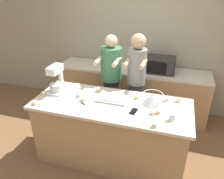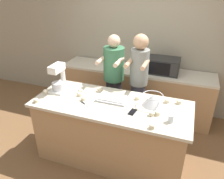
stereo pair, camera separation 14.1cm
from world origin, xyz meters
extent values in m
plane|color=brown|center=(0.00, 0.00, 0.00)|extent=(16.00, 16.00, 0.00)
cube|color=gray|center=(0.00, 1.69, 1.35)|extent=(10.00, 0.06, 2.70)
cube|color=#A87F56|center=(0.00, 0.00, 0.45)|extent=(2.02, 0.80, 0.89)
cube|color=beige|center=(0.00, 0.00, 0.91)|extent=(2.10, 0.85, 0.04)
cube|color=#A87F56|center=(0.00, 1.34, 0.44)|extent=(2.80, 0.60, 0.87)
cube|color=beige|center=(0.00, 1.34, 0.89)|extent=(2.80, 0.60, 0.04)
cylinder|color=#232328|center=(-0.22, 0.72, 0.47)|extent=(0.26, 0.26, 0.94)
cylinder|color=#38704C|center=(-0.22, 0.72, 1.20)|extent=(0.33, 0.33, 0.53)
sphere|color=#DBB293|center=(-0.22, 0.72, 1.56)|extent=(0.20, 0.20, 0.20)
cylinder|color=#DBB293|center=(-0.36, 0.55, 1.31)|extent=(0.06, 0.34, 0.06)
cylinder|color=#DBB293|center=(-0.08, 0.55, 1.31)|extent=(0.06, 0.34, 0.06)
cylinder|color=#33384C|center=(0.19, 0.72, 0.46)|extent=(0.22, 0.22, 0.92)
cylinder|color=gray|center=(0.19, 0.72, 1.20)|extent=(0.28, 0.28, 0.55)
sphere|color=tan|center=(0.19, 0.72, 1.59)|extent=(0.23, 0.23, 0.23)
cylinder|color=tan|center=(0.07, 0.55, 1.32)|extent=(0.06, 0.34, 0.06)
cylinder|color=tan|center=(0.31, 0.55, 1.32)|extent=(0.06, 0.34, 0.06)
cube|color=white|center=(-0.83, 0.09, 0.95)|extent=(0.20, 0.30, 0.03)
cylinder|color=white|center=(-0.83, 0.20, 1.10)|extent=(0.07, 0.07, 0.28)
cube|color=white|center=(-0.83, 0.07, 1.29)|extent=(0.13, 0.26, 0.10)
cylinder|color=#BCBCC1|center=(-0.83, 0.05, 1.02)|extent=(0.17, 0.17, 0.11)
cone|color=#BCBCC1|center=(0.52, 0.13, 1.01)|extent=(0.26, 0.26, 0.15)
torus|color=#BCBCC1|center=(0.52, 0.13, 1.08)|extent=(0.27, 0.27, 0.01)
cube|color=#BCBCC1|center=(-0.01, 0.09, 0.94)|extent=(0.41, 0.27, 0.02)
cube|color=white|center=(-0.01, 0.09, 0.96)|extent=(0.34, 0.22, 0.02)
cube|color=black|center=(0.48, 1.34, 1.05)|extent=(0.55, 0.36, 0.27)
cube|color=black|center=(0.43, 1.16, 1.05)|extent=(0.38, 0.01, 0.22)
cube|color=#2D2D2D|center=(0.68, 1.16, 1.05)|extent=(0.11, 0.01, 0.22)
cube|color=black|center=(0.33, -0.12, 0.94)|extent=(0.09, 0.15, 0.01)
cube|color=black|center=(0.33, -0.12, 0.94)|extent=(0.08, 0.14, 0.00)
cylinder|color=silver|center=(0.79, -0.17, 0.98)|extent=(0.06, 0.06, 0.09)
cube|color=#BCBCC1|center=(-0.25, -0.18, 0.93)|extent=(0.13, 0.08, 0.01)
cube|color=black|center=(-0.34, -0.13, 0.93)|extent=(0.08, 0.05, 0.01)
cylinder|color=beige|center=(-0.51, 0.12, 0.95)|extent=(0.06, 0.06, 0.03)
ellipsoid|color=beige|center=(-0.51, 0.12, 0.97)|extent=(0.07, 0.07, 0.04)
cylinder|color=beige|center=(-0.98, -0.07, 0.95)|extent=(0.06, 0.06, 0.03)
ellipsoid|color=beige|center=(-0.98, -0.07, 0.97)|extent=(0.07, 0.07, 0.04)
cylinder|color=beige|center=(-0.94, -0.33, 0.95)|extent=(0.06, 0.06, 0.03)
ellipsoid|color=beige|center=(-0.94, -0.33, 0.97)|extent=(0.07, 0.07, 0.04)
cylinder|color=beige|center=(0.84, 0.29, 0.95)|extent=(0.06, 0.06, 0.03)
ellipsoid|color=beige|center=(0.84, 0.29, 0.97)|extent=(0.07, 0.07, 0.04)
cylinder|color=beige|center=(0.62, -0.36, 0.95)|extent=(0.06, 0.06, 0.03)
ellipsoid|color=beige|center=(0.62, -0.36, 0.97)|extent=(0.07, 0.07, 0.04)
cylinder|color=beige|center=(-0.28, 0.26, 0.95)|extent=(0.06, 0.06, 0.03)
ellipsoid|color=beige|center=(-0.28, 0.26, 0.97)|extent=(0.07, 0.07, 0.04)
cylinder|color=beige|center=(0.56, -0.11, 0.95)|extent=(0.06, 0.06, 0.03)
ellipsoid|color=beige|center=(0.56, -0.11, 0.97)|extent=(0.07, 0.07, 0.04)
cylinder|color=beige|center=(0.63, -0.07, 0.95)|extent=(0.06, 0.06, 0.03)
ellipsoid|color=beige|center=(0.63, -0.07, 0.97)|extent=(0.07, 0.07, 0.04)
cylinder|color=beige|center=(-0.48, 0.03, 0.95)|extent=(0.06, 0.06, 0.03)
ellipsoid|color=beige|center=(-0.48, 0.03, 0.97)|extent=(0.07, 0.07, 0.04)
cylinder|color=beige|center=(0.30, 0.21, 0.95)|extent=(0.06, 0.06, 0.03)
ellipsoid|color=beige|center=(0.30, 0.21, 0.97)|extent=(0.07, 0.07, 0.04)
cylinder|color=beige|center=(0.69, 0.26, 0.95)|extent=(0.06, 0.06, 0.03)
ellipsoid|color=beige|center=(0.69, 0.26, 0.97)|extent=(0.07, 0.07, 0.04)
cylinder|color=beige|center=(-0.38, -0.06, 0.95)|extent=(0.06, 0.06, 0.03)
ellipsoid|color=beige|center=(-0.38, -0.06, 0.97)|extent=(0.07, 0.07, 0.04)
camera|label=1|loc=(0.74, -2.38, 2.40)|focal=35.00mm
camera|label=2|loc=(0.87, -2.34, 2.40)|focal=35.00mm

